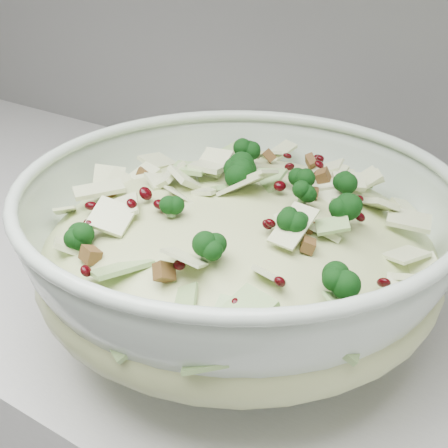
# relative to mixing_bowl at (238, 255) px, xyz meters

# --- Properties ---
(mixing_bowl) EXTENTS (0.53, 0.53, 0.16)m
(mixing_bowl) POSITION_rel_mixing_bowl_xyz_m (0.00, 0.00, 0.00)
(mixing_bowl) COLOR silver
(mixing_bowl) RESTS_ON counter
(salad) EXTENTS (0.53, 0.53, 0.16)m
(salad) POSITION_rel_mixing_bowl_xyz_m (0.00, 0.00, 0.03)
(salad) COLOR #B6C587
(salad) RESTS_ON mixing_bowl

